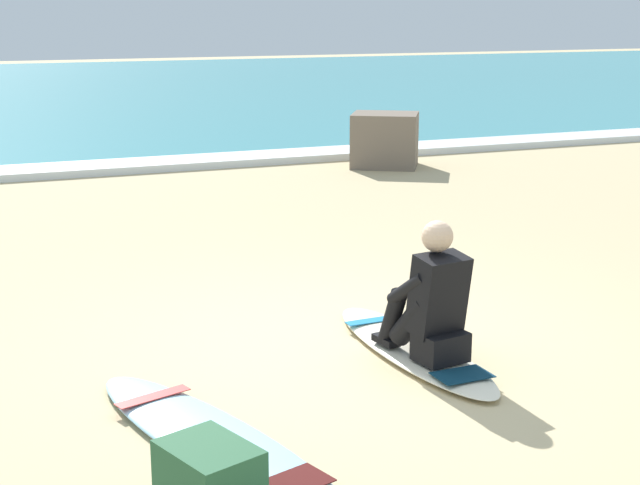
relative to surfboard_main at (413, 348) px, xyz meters
The scene contains 8 objects.
ground_plane 0.55m from the surfboard_main, 141.86° to the left, with size 80.00×80.00×0.00m, color #CCB584.
sea 22.27m from the surfboard_main, 91.10° to the left, with size 80.00×28.00×0.10m, color teal.
breaking_foam 8.58m from the surfboard_main, 92.86° to the left, with size 80.00×0.90×0.11m, color white.
surfboard_main is the anchor object (origin of this frame).
surfer_seated 0.47m from the surfboard_main, 91.50° to the right, with size 0.44×0.74×0.95m.
surfboard_spare_near 1.91m from the surfboard_main, 153.27° to the right, with size 1.18×2.37×0.08m.
shoreline_rock 8.12m from the surfboard_main, 65.38° to the left, with size 0.84×0.98×0.81m, color #756656.
beach_bag 2.43m from the surfboard_main, 141.64° to the right, with size 0.36×0.48×0.32m, color #285B38.
Camera 1 is at (-2.57, -5.93, 2.37)m, focal length 53.34 mm.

